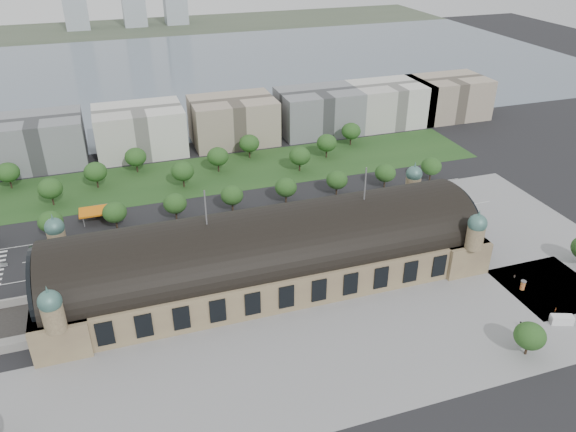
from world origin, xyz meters
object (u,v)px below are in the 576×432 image
object	(u,v)px
traffic_car_1	(1,265)
traffic_car_3	(200,227)
traffic_car_2	(120,260)
parked_car_0	(54,275)
advertising_column	(523,285)
pedestrian_4	(520,324)
parked_car_3	(74,272)
van_south	(560,320)
parked_car_6	(206,255)
bus_east	(319,218)
parked_car_1	(121,263)
parked_car_4	(102,269)
bus_mid	(231,235)
traffic_car_5	(348,197)
pedestrian_2	(514,276)
traffic_car_6	(381,211)
parked_car_5	(166,256)
pedestrian_1	(555,310)
bus_west	(206,237)
parked_car_2	(48,282)
petrol_station	(100,211)

from	to	relation	value
traffic_car_1	traffic_car_3	world-z (taller)	traffic_car_3
traffic_car_2	parked_car_0	distance (m)	22.93
traffic_car_2	traffic_car_3	xyz separation A→B (m)	(32.58, 14.89, 0.03)
advertising_column	traffic_car_1	bearing A→B (deg)	157.22
traffic_car_1	pedestrian_4	size ratio (longest dim) A/B	2.19
parked_car_3	van_south	distance (m)	163.19
parked_car_3	parked_car_6	xyz separation A→B (m)	(46.51, -4.00, -0.02)
parked_car_0	bus_east	bearing A→B (deg)	67.74
parked_car_1	parked_car_4	xyz separation A→B (m)	(-6.84, -1.51, 0.02)
parked_car_3	bus_mid	size ratio (longest dim) A/B	0.31
traffic_car_5	parked_car_6	bearing A→B (deg)	106.78
parked_car_1	traffic_car_1	bearing A→B (deg)	-146.86
advertising_column	pedestrian_4	bearing A→B (deg)	-130.23
pedestrian_4	traffic_car_5	bearing A→B (deg)	-132.10
parked_car_0	pedestrian_2	distance (m)	161.71
traffic_car_6	pedestrian_2	xyz separation A→B (m)	(22.43, -58.44, 0.03)
parked_car_1	advertising_column	size ratio (longest dim) A/B	1.57
parked_car_5	pedestrian_1	distance (m)	134.77
bus_mid	pedestrian_1	world-z (taller)	bus_mid
traffic_car_3	pedestrian_2	bearing A→B (deg)	-117.62
traffic_car_1	parked_car_0	xyz separation A→B (m)	(18.12, -12.69, 0.04)
van_south	pedestrian_2	distance (m)	24.98
bus_east	van_south	world-z (taller)	bus_east
bus_west	van_south	world-z (taller)	bus_west
parked_car_2	parked_car_4	distance (m)	18.07
parked_car_5	traffic_car_6	bearing A→B (deg)	64.03
parked_car_3	van_south	world-z (taller)	van_south
traffic_car_2	parked_car_4	world-z (taller)	parked_car_4
traffic_car_1	pedestrian_4	xyz separation A→B (m)	(156.10, -86.93, 0.26)
bus_east	parked_car_0	bearing A→B (deg)	94.81
parked_car_3	bus_east	xyz separation A→B (m)	(96.06, 7.00, 1.18)
parked_car_5	bus_mid	xyz separation A→B (m)	(26.02, 5.16, 1.03)
traffic_car_2	parked_car_3	xyz separation A→B (m)	(-15.95, -2.76, -0.02)
bus_west	parked_car_4	bearing A→B (deg)	105.04
traffic_car_5	parked_car_2	xyz separation A→B (m)	(-124.79, -27.00, 0.07)
petrol_station	advertising_column	distance (m)	166.38
pedestrian_2	pedestrian_4	world-z (taller)	pedestrian_4
parked_car_2	pedestrian_2	world-z (taller)	pedestrian_2
traffic_car_2	parked_car_4	size ratio (longest dim) A/B	1.04
parked_car_3	pedestrian_4	size ratio (longest dim) A/B	2.11
parked_car_2	advertising_column	world-z (taller)	advertising_column
bus_east	pedestrian_2	bearing A→B (deg)	-138.73
parked_car_4	pedestrian_4	distance (m)	141.88
parked_car_1	van_south	distance (m)	149.11
parked_car_4	bus_mid	world-z (taller)	bus_mid
parked_car_2	pedestrian_2	bearing A→B (deg)	33.91
parked_car_4	parked_car_5	size ratio (longest dim) A/B	0.89
parked_car_4	parked_car_3	bearing A→B (deg)	-134.99
bus_west	bus_mid	world-z (taller)	bus_west
traffic_car_2	parked_car_6	bearing A→B (deg)	75.27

